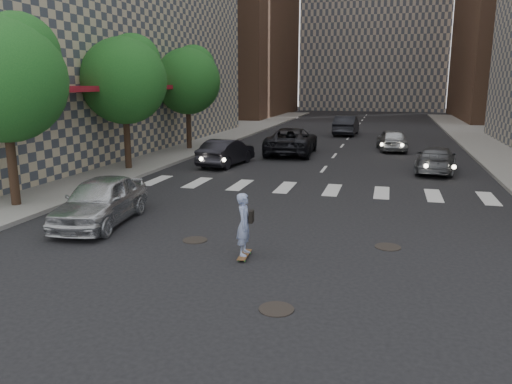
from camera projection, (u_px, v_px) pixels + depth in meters
ground at (252, 261)px, 12.51m from camera, size 160.00×160.00×0.00m
sidewalk_left at (129, 145)px, 35.01m from camera, size 13.00×80.00×0.15m
tree_a at (7, 74)px, 16.85m from camera, size 4.20×4.20×6.60m
tree_b at (126, 77)px, 24.40m from camera, size 4.20×4.20×6.60m
tree_c at (189, 78)px, 31.94m from camera, size 4.20×4.20×6.60m
manhole_a at (276, 309)px, 9.84m from camera, size 0.70×0.70×0.02m
manhole_b at (195, 240)px, 14.14m from camera, size 0.70×0.70×0.02m
manhole_c at (388, 247)px, 13.56m from camera, size 0.70×0.70×0.02m
skateboarder at (245, 224)px, 12.57m from camera, size 0.43×0.86×1.69m
silver_sedan at (101, 201)px, 15.68m from camera, size 2.29×4.59×1.50m
traffic_car_a at (226, 152)px, 26.77m from camera, size 2.08×4.48×1.42m
traffic_car_b at (436, 160)px, 24.70m from camera, size 2.37×4.62×1.28m
traffic_car_c at (292, 141)px, 30.90m from camera, size 3.01×6.06×1.65m
traffic_car_d at (392, 140)px, 32.53m from camera, size 2.21×4.39×1.44m
traffic_car_e at (346, 125)px, 42.18m from camera, size 1.89×5.00×1.63m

